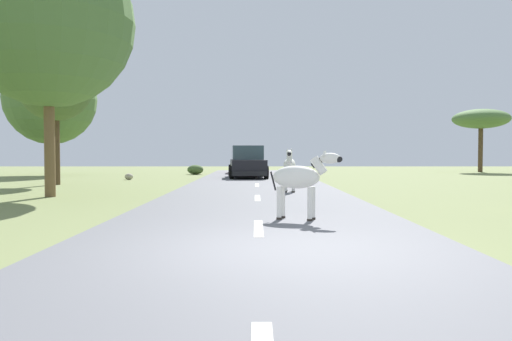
% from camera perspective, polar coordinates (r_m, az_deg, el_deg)
% --- Properties ---
extents(ground_plane, '(90.00, 90.00, 0.00)m').
position_cam_1_polar(ground_plane, '(7.07, 2.48, -9.38)').
color(ground_plane, olive).
extents(road, '(6.00, 64.00, 0.05)m').
position_cam_1_polar(road, '(7.06, 0.60, -9.18)').
color(road, slate).
rests_on(road, ground_plane).
extents(lane_markings, '(0.16, 56.00, 0.01)m').
position_cam_1_polar(lane_markings, '(6.08, 0.66, -10.76)').
color(lane_markings, silver).
rests_on(lane_markings, road).
extents(zebra_0, '(0.50, 1.60, 1.51)m').
position_cam_1_polar(zebra_0, '(17.35, 4.06, 0.53)').
color(zebra_0, silver).
rests_on(zebra_0, road).
extents(zebra_1, '(1.43, 0.75, 1.41)m').
position_cam_1_polar(zebra_1, '(10.12, 5.26, -0.87)').
color(zebra_1, silver).
rests_on(zebra_1, road).
extents(car_0, '(2.26, 4.46, 1.74)m').
position_cam_1_polar(car_0, '(27.44, -0.74, 0.87)').
color(car_0, black).
rests_on(car_0, road).
extents(car_1, '(2.23, 4.44, 1.74)m').
position_cam_1_polar(car_1, '(33.94, -0.96, 1.08)').
color(car_1, red).
rests_on(car_1, road).
extents(tree_0, '(5.37, 5.37, 8.21)m').
position_cam_1_polar(tree_0, '(17.68, -22.32, 15.32)').
color(tree_0, brown).
rests_on(tree_0, ground_plane).
extents(tree_1, '(5.58, 5.58, 7.51)m').
position_cam_1_polar(tree_1, '(33.96, -22.07, 7.48)').
color(tree_1, brown).
rests_on(tree_1, ground_plane).
extents(tree_6, '(3.23, 3.23, 6.01)m').
position_cam_1_polar(tree_6, '(23.84, -21.61, 9.03)').
color(tree_6, '#4C3823').
rests_on(tree_6, ground_plane).
extents(tree_7, '(4.01, 4.01, 4.58)m').
position_cam_1_polar(tree_7, '(40.14, 24.41, 5.32)').
color(tree_7, '#4C3823').
rests_on(tree_7, ground_plane).
extents(bush_0, '(1.04, 0.93, 0.62)m').
position_cam_1_polar(bush_0, '(32.70, -6.67, 0.09)').
color(bush_0, '#425B2D').
rests_on(bush_0, ground_plane).
extents(rock_2, '(0.44, 0.35, 0.32)m').
position_cam_1_polar(rock_2, '(26.93, -14.01, -0.68)').
color(rock_2, '#A89E8C').
rests_on(rock_2, ground_plane).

